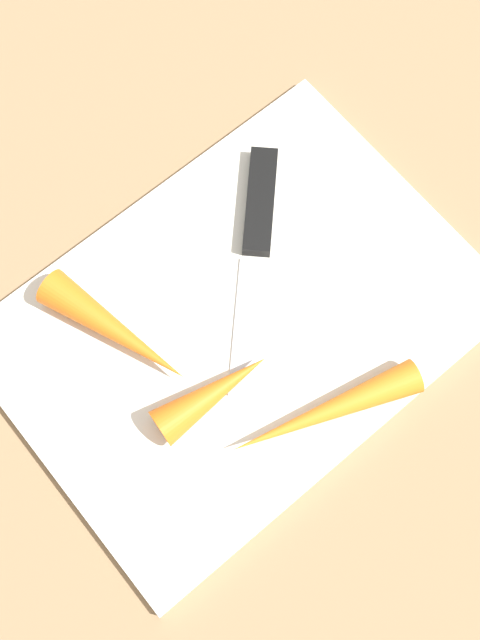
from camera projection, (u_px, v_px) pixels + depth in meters
name	position (u px, v px, depth m)	size (l,w,h in m)	color
ground_plane	(240.00, 325.00, 0.62)	(1.40, 1.40, 0.00)	#8C6D4C
cutting_board	(240.00, 322.00, 0.62)	(0.36, 0.26, 0.01)	silver
knife	(259.00, 217.00, 0.63)	(0.15, 0.16, 0.01)	#B7B7BC
carrot_longest	(324.00, 413.00, 0.58)	(0.03, 0.03, 0.15)	orange
carrot_medium	(115.00, 331.00, 0.59)	(0.03, 0.03, 0.13)	orange
carrot_shortest	(213.00, 393.00, 0.58)	(0.03, 0.03, 0.09)	orange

